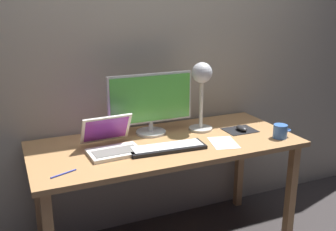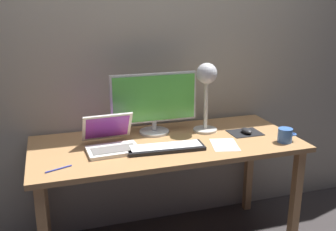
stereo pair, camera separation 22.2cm
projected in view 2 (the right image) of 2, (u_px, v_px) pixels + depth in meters
back_wall at (149, 41)px, 2.53m from camera, size 4.80×0.06×2.60m
desk at (167, 154)px, 2.35m from camera, size 1.60×0.70×0.74m
monitor at (154, 101)px, 2.42m from camera, size 0.55×0.19×0.39m
keyboard_main at (166, 148)px, 2.20m from camera, size 0.45×0.17×0.03m
laptop at (110, 139)px, 2.22m from camera, size 0.30×0.31×0.19m
desk_lamp at (206, 83)px, 2.43m from camera, size 0.15×0.15×0.44m
mousepad at (245, 133)px, 2.48m from camera, size 0.20×0.16×0.00m
mouse at (247, 131)px, 2.46m from camera, size 0.06×0.10×0.03m
coffee_mug at (285, 135)px, 2.31m from camera, size 0.12×0.09×0.08m
paper_sheet_near_mouse at (225, 145)px, 2.27m from camera, size 0.19×0.24×0.00m
pen at (59, 169)px, 1.94m from camera, size 0.13×0.06×0.01m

